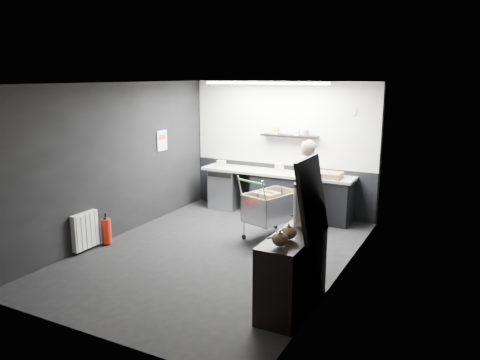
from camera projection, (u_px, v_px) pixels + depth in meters
The scene contains 22 objects.
floor at pixel (216, 253), 7.57m from camera, with size 5.50×5.50×0.00m, color black.
ceiling at pixel (214, 83), 6.98m from camera, with size 5.50×5.50×0.00m, color silver.
wall_back at pixel (282, 148), 9.66m from camera, with size 5.50×5.50×0.00m, color black.
wall_front at pixel (83, 219), 4.89m from camera, with size 5.50×5.50×0.00m, color black.
wall_left at pixel (117, 161), 8.17m from camera, with size 5.50×5.50×0.00m, color black.
wall_right at pixel (342, 185), 6.38m from camera, with size 5.50×5.50×0.00m, color black.
kitchen_wall_panel at pixel (283, 124), 9.53m from camera, with size 3.95×0.02×1.70m, color silver.
dado_panel at pixel (281, 188), 9.83m from camera, with size 3.95×0.02×1.00m, color black.
floating_shelf at pixel (289, 136), 9.40m from camera, with size 1.20×0.22×0.04m, color black.
wall_clock at pixel (351, 111), 8.83m from camera, with size 0.20×0.20×0.03m, color silver.
poster at pixel (162, 141), 9.24m from camera, with size 0.02×0.30×0.40m, color white.
poster_red_band at pixel (162, 137), 9.23m from camera, with size 0.01×0.22×0.10m, color red.
radiator at pixel (85, 231), 7.58m from camera, with size 0.10×0.50×0.60m, color silver.
ceiling_strip at pixel (265, 83), 8.59m from camera, with size 2.40×0.20×0.04m, color white.
prep_counter at pixel (282, 194), 9.51m from camera, with size 3.20×0.61×0.90m.
person at pixel (308, 184), 8.72m from camera, with size 0.61×0.40×1.67m, color #BEAC96.
shopping_cart at pixel (271, 208), 8.21m from camera, with size 0.88×1.17×1.10m.
sideboard at pixel (294, 262), 5.69m from camera, with size 0.54×1.26×1.89m.
fire_extinguisher at pixel (106, 230), 7.90m from camera, with size 0.16×0.16×0.53m.
cardboard_box at pixel (328, 175), 8.93m from camera, with size 0.53×0.40×0.11m, color #9B7B52.
pink_tub at pixel (279, 168), 9.42m from camera, with size 0.18×0.18×0.18m, color white.
white_container at pixel (221, 164), 9.97m from camera, with size 0.16×0.12×0.14m, color silver.
Camera 1 is at (3.61, -6.16, 2.82)m, focal length 35.00 mm.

